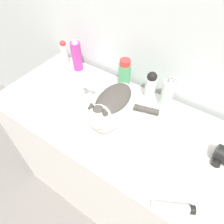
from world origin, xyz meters
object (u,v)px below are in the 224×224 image
Objects in this scene: mouthwash_bottle at (124,76)px; lotion_bottle_white at (150,87)px; spray_bottle_trigger at (77,56)px; deodorant_stick at (64,53)px; cat at (112,106)px; soap_pump_bottle at (167,94)px; faucet at (83,86)px; cream_tube at (174,207)px.

mouthwash_bottle is 1.07× the size of lotion_bottle_white.
deodorant_stick is at bearing -180.00° from spray_bottle_trigger.
soap_pump_bottle is at bearing 145.75° from cat.
lotion_bottle_white reaches higher than deodorant_stick.
soap_pump_bottle is 0.97× the size of spray_bottle_trigger.
lotion_bottle_white is at bearing 163.02° from cat.
mouthwash_bottle reaches higher than faucet.
spray_bottle_trigger reaches higher than faucet.
soap_pump_bottle is 1.21× the size of deodorant_stick.
faucet is 0.42m from soap_pump_bottle.
cream_tube is at bearing -62.23° from soap_pump_bottle.
mouthwash_bottle is at bearing -163.76° from cat.
mouthwash_bottle is at bearing 65.93° from faucet.
cat is 1.67× the size of soap_pump_bottle.
mouthwash_bottle is at bearing -0.00° from spray_bottle_trigger.
spray_bottle_trigger is 1.36× the size of cream_tube.
faucet is at bearing -131.40° from mouthwash_bottle.
lotion_bottle_white reaches higher than faucet.
faucet is at bearing -150.84° from lotion_bottle_white.
cream_tube is at bearing -6.56° from faucet.
deodorant_stick is (-0.66, -0.00, -0.00)m from soap_pump_bottle.
cat reaches higher than cream_tube.
deodorant_stick is at bearing 180.00° from mouthwash_bottle.
lotion_bottle_white is at bearing 0.00° from mouthwash_bottle.
deodorant_stick is at bearing 166.81° from faucet.
faucet is 0.74× the size of soap_pump_bottle.
deodorant_stick is 0.80× the size of spray_bottle_trigger.
cream_tube is (0.23, -0.44, -0.06)m from soap_pump_bottle.
faucet is at bearing -113.93° from cat.
cream_tube is (0.89, -0.44, -0.06)m from deodorant_stick.
soap_pump_bottle is (0.14, 0.25, -0.05)m from cat.
cream_tube is at bearing 59.37° from cat.
faucet is 0.97× the size of cream_tube.
soap_pump_bottle is 0.56m from spray_bottle_trigger.
cat reaches higher than lotion_bottle_white.
faucet is 0.34m from lotion_bottle_white.
spray_bottle_trigger reaches higher than cream_tube.
cat is at bearing -30.83° from spray_bottle_trigger.
cream_tube is (0.37, -0.19, -0.11)m from cat.
deodorant_stick is (-0.28, 0.16, 0.01)m from faucet.
cream_tube is at bearing -26.05° from deodorant_stick.
cream_tube is at bearing -28.79° from spray_bottle_trigger.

